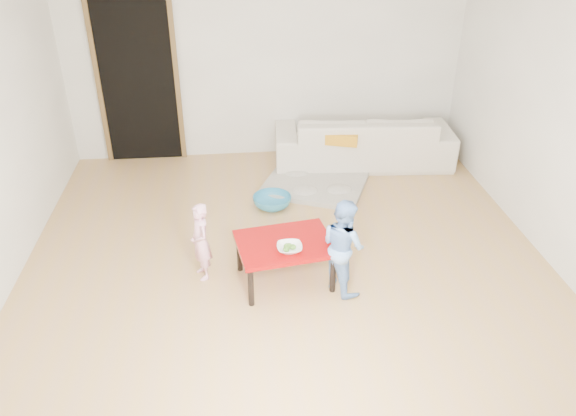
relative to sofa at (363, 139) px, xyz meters
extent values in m
cube|color=tan|center=(-1.20, -2.05, -0.33)|extent=(5.00, 5.00, 0.01)
cube|color=beige|center=(-1.20, 0.45, 0.97)|extent=(5.00, 0.02, 2.60)
cube|color=beige|center=(1.30, -2.05, 0.97)|extent=(0.02, 5.00, 2.60)
imported|color=beige|center=(0.00, 0.00, 0.00)|extent=(2.30, 1.03, 0.66)
cube|color=orange|center=(-0.37, -0.23, 0.17)|extent=(0.61, 0.58, 0.13)
imported|color=white|center=(-1.22, -2.58, 0.12)|extent=(0.22, 0.22, 0.05)
imported|color=pink|center=(-2.00, -2.30, 0.05)|extent=(0.26, 0.32, 0.75)
imported|color=#5D99D8|center=(-0.76, -2.60, 0.12)|extent=(0.50, 0.54, 0.89)
imported|color=teal|center=(-1.26, -1.08, -0.26)|extent=(0.43, 0.43, 0.14)
camera|label=1|loc=(-1.65, -6.57, 2.81)|focal=35.00mm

